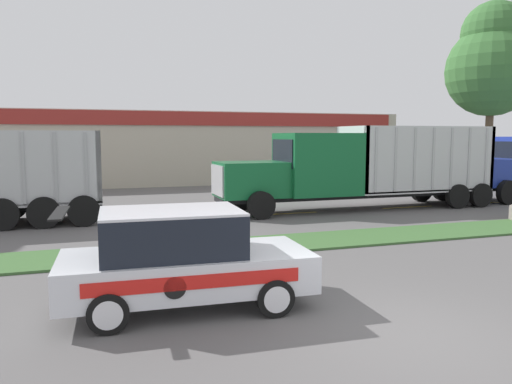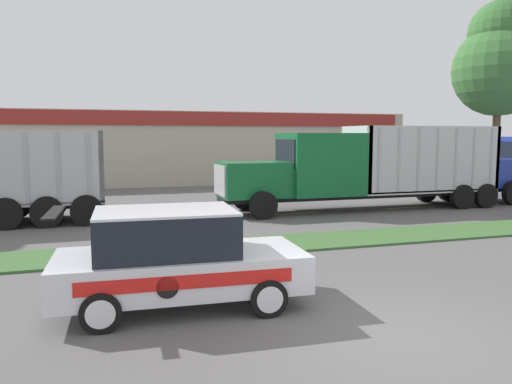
% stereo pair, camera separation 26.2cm
% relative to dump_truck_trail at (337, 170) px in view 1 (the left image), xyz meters
% --- Properties ---
extents(ground_plane, '(600.00, 600.00, 0.00)m').
position_rel_dump_truck_trail_xyz_m(ground_plane, '(-5.07, -11.81, -1.60)').
color(ground_plane, '#5B5959').
extents(grass_verge, '(120.00, 2.08, 0.06)m').
position_rel_dump_truck_trail_xyz_m(grass_verge, '(-5.07, -5.28, -1.57)').
color(grass_verge, '#3D6633').
rests_on(grass_verge, ground_plane).
extents(centre_line_4, '(2.40, 0.14, 0.01)m').
position_rel_dump_truck_trail_xyz_m(centre_line_4, '(-7.62, -0.24, -1.59)').
color(centre_line_4, yellow).
rests_on(centre_line_4, ground_plane).
extents(centre_line_5, '(2.40, 0.14, 0.01)m').
position_rel_dump_truck_trail_xyz_m(centre_line_5, '(-2.22, -0.24, -1.59)').
color(centre_line_5, yellow).
rests_on(centre_line_5, ground_plane).
extents(centre_line_6, '(2.40, 0.14, 0.01)m').
position_rel_dump_truck_trail_xyz_m(centre_line_6, '(3.18, -0.24, -1.59)').
color(centre_line_6, yellow).
rests_on(centre_line_6, ground_plane).
extents(centre_line_7, '(2.40, 0.14, 0.01)m').
position_rel_dump_truck_trail_xyz_m(centre_line_7, '(8.58, -0.24, -1.59)').
color(centre_line_7, yellow).
rests_on(centre_line_7, ground_plane).
extents(dump_truck_trail, '(11.65, 2.63, 3.36)m').
position_rel_dump_truck_trail_xyz_m(dump_truck_trail, '(0.00, 0.00, 0.00)').
color(dump_truck_trail, black).
rests_on(dump_truck_trail, ground_plane).
extents(rally_car, '(4.31, 2.15, 1.74)m').
position_rel_dump_truck_trail_xyz_m(rally_car, '(-7.97, -9.43, -0.73)').
color(rally_car, silver).
rests_on(rally_car, ground_plane).
extents(store_building_backdrop, '(26.12, 12.10, 4.44)m').
position_rel_dump_truck_trail_xyz_m(store_building_backdrop, '(-2.60, 17.45, 0.63)').
color(store_building_backdrop, '#BCB29E').
rests_on(store_building_backdrop, ground_plane).
extents(tree_behind_left, '(5.18, 5.18, 10.58)m').
position_rel_dump_truck_trail_xyz_m(tree_behind_left, '(12.70, 5.51, 5.61)').
color(tree_behind_left, brown).
rests_on(tree_behind_left, ground_plane).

